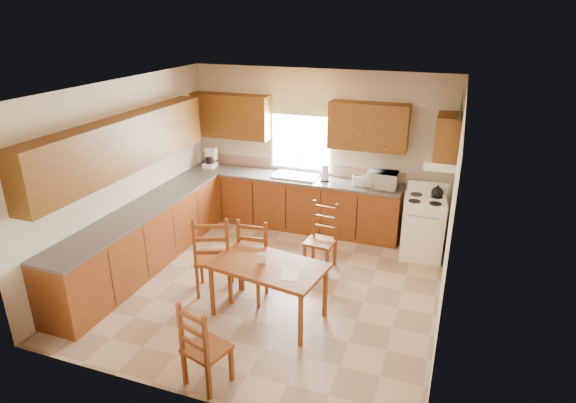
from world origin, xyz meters
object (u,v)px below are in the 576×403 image
(stove, at_px, (422,228))
(chair_far_left, at_px, (248,264))
(chair_near_right, at_px, (206,343))
(dining_table, at_px, (268,290))
(chair_near_left, at_px, (214,253))
(chair_far_right, at_px, (320,238))
(microwave, at_px, (382,180))

(stove, distance_m, chair_far_left, 2.86)
(stove, bearing_deg, chair_near_right, -120.99)
(dining_table, bearing_deg, chair_near_left, 170.84)
(chair_near_right, height_order, chair_far_left, chair_far_left)
(chair_near_left, height_order, chair_far_right, chair_near_left)
(chair_far_left, height_order, chair_far_right, chair_far_left)
(dining_table, height_order, chair_far_left, chair_far_left)
(microwave, relative_size, dining_table, 0.33)
(chair_near_left, relative_size, chair_near_right, 1.19)
(stove, distance_m, chair_near_right, 4.00)
(chair_near_left, bearing_deg, chair_far_left, 155.12)
(chair_near_left, bearing_deg, chair_near_right, 93.79)
(chair_near_left, relative_size, chair_far_right, 1.17)
(chair_far_right, bearing_deg, stove, 39.40)
(microwave, xyz_separation_m, chair_far_right, (-0.65, -1.23, -0.57))
(chair_far_right, bearing_deg, dining_table, -95.28)
(stove, bearing_deg, chair_far_right, -150.77)
(chair_near_left, xyz_separation_m, chair_far_right, (1.16, 1.08, -0.08))
(dining_table, xyz_separation_m, chair_far_right, (0.26, 1.38, 0.12))
(chair_far_left, xyz_separation_m, chair_far_right, (0.65, 1.11, -0.03))
(stove, distance_m, dining_table, 2.82)
(stove, bearing_deg, chair_far_left, -139.46)
(microwave, xyz_separation_m, chair_far_left, (-1.30, -2.35, -0.54))
(dining_table, xyz_separation_m, chair_near_right, (-0.15, -1.29, 0.12))
(microwave, distance_m, chair_far_left, 2.74)
(chair_far_right, bearing_deg, chair_near_left, -131.53)
(microwave, height_order, chair_near_right, microwave)
(chair_far_left, bearing_deg, chair_far_right, 54.68)
(dining_table, relative_size, chair_far_left, 1.31)
(chair_near_right, relative_size, chair_far_right, 0.98)
(microwave, xyz_separation_m, dining_table, (-0.92, -2.62, -0.69))
(stove, relative_size, dining_table, 0.67)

